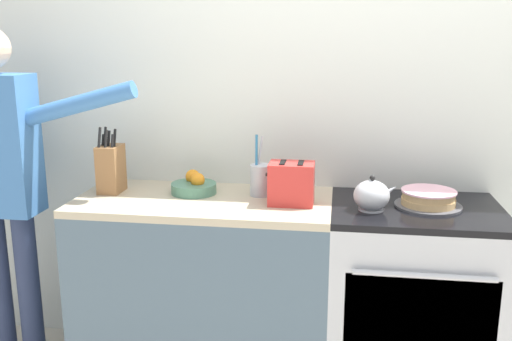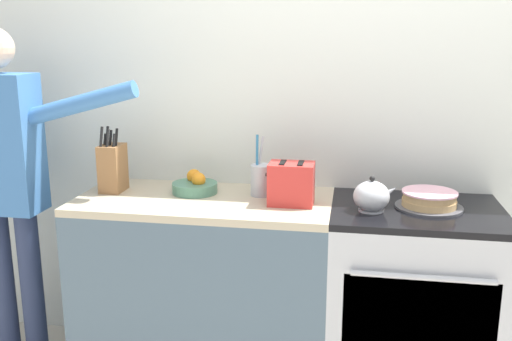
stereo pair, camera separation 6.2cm
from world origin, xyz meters
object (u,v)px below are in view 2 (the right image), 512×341
(fruit_bowl, at_px, (195,186))
(toaster, at_px, (291,184))
(tea_kettle, at_px, (372,196))
(stove_range, at_px, (411,303))
(layer_cake, at_px, (429,200))
(person_baker, at_px, (7,170))
(utensil_crock, at_px, (261,179))
(knife_block, at_px, (113,167))

(fruit_bowl, height_order, toaster, toaster)
(tea_kettle, bearing_deg, fruit_bowl, 169.27)
(stove_range, height_order, layer_cake, layer_cake)
(person_baker, bearing_deg, tea_kettle, 3.39)
(stove_range, distance_m, tea_kettle, 0.57)
(tea_kettle, distance_m, utensil_crock, 0.54)
(fruit_bowl, bearing_deg, knife_block, -174.19)
(stove_range, relative_size, toaster, 4.19)
(fruit_bowl, bearing_deg, layer_cake, -3.77)
(fruit_bowl, distance_m, toaster, 0.50)
(stove_range, height_order, fruit_bowl, fruit_bowl)
(knife_block, bearing_deg, stove_range, -1.86)
(stove_range, distance_m, utensil_crock, 0.90)
(utensil_crock, xyz_separation_m, fruit_bowl, (-0.33, -0.01, -0.04))
(stove_range, relative_size, utensil_crock, 3.12)
(layer_cake, xyz_separation_m, fruit_bowl, (-1.09, 0.07, -0.00))
(tea_kettle, bearing_deg, stove_range, 19.18)
(knife_block, bearing_deg, toaster, -4.71)
(knife_block, bearing_deg, layer_cake, -1.19)
(fruit_bowl, bearing_deg, tea_kettle, -10.73)
(layer_cake, height_order, knife_block, knife_block)
(tea_kettle, xyz_separation_m, person_baker, (-1.75, 0.02, 0.04))
(utensil_crock, relative_size, fruit_bowl, 1.34)
(stove_range, bearing_deg, knife_block, 178.14)
(knife_block, bearing_deg, utensil_crock, 3.65)
(toaster, bearing_deg, utensil_crock, 142.86)
(knife_block, xyz_separation_m, toaster, (0.89, -0.07, -0.02))
(layer_cake, xyz_separation_m, tea_kettle, (-0.25, -0.09, 0.03))
(tea_kettle, relative_size, utensil_crock, 0.65)
(layer_cake, bearing_deg, knife_block, 178.81)
(knife_block, relative_size, toaster, 1.49)
(tea_kettle, height_order, fruit_bowl, tea_kettle)
(tea_kettle, distance_m, knife_block, 1.25)
(knife_block, distance_m, utensil_crock, 0.73)
(utensil_crock, bearing_deg, layer_cake, -5.76)
(utensil_crock, distance_m, person_baker, 1.24)
(stove_range, height_order, knife_block, knife_block)
(layer_cake, bearing_deg, fruit_bowl, 176.23)
(tea_kettle, height_order, utensil_crock, utensil_crock)
(tea_kettle, xyz_separation_m, toaster, (-0.36, 0.05, 0.03))
(utensil_crock, bearing_deg, person_baker, -173.45)
(utensil_crock, bearing_deg, stove_range, -7.39)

